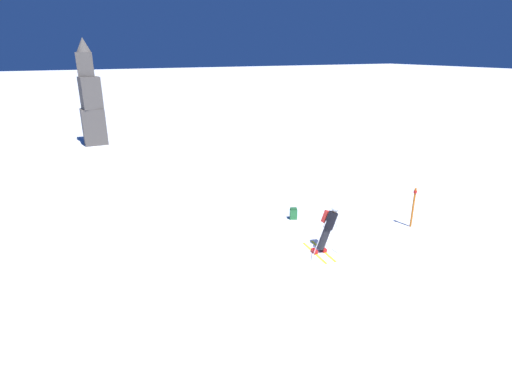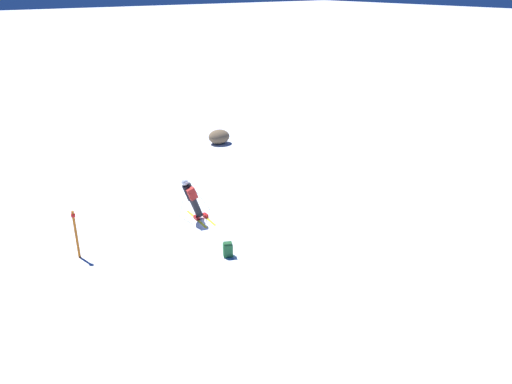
{
  "view_description": "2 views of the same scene",
  "coord_description": "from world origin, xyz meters",
  "px_view_note": "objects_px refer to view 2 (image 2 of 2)",
  "views": [
    {
      "loc": [
        -6.71,
        -10.31,
        6.8
      ],
      "look_at": [
        0.4,
        3.88,
        1.12
      ],
      "focal_mm": 28.0,
      "sensor_mm": 36.0,
      "label": 1
    },
    {
      "loc": [
        9.35,
        14.68,
        8.25
      ],
      "look_at": [
        -0.28,
        1.8,
        1.37
      ],
      "focal_mm": 35.0,
      "sensor_mm": 36.0,
      "label": 2
    }
  ],
  "objects_px": {
    "skier": "(192,197)",
    "spare_backpack": "(228,250)",
    "trail_marker": "(76,232)",
    "exposed_boulder_0": "(219,137)"
  },
  "relations": [
    {
      "from": "skier",
      "to": "trail_marker",
      "type": "distance_m",
      "value": 4.28
    },
    {
      "from": "trail_marker",
      "to": "skier",
      "type": "bearing_deg",
      "value": -178.21
    },
    {
      "from": "exposed_boulder_0",
      "to": "trail_marker",
      "type": "xyz_separation_m",
      "value": [
        10.17,
        7.48,
        0.53
      ]
    },
    {
      "from": "exposed_boulder_0",
      "to": "trail_marker",
      "type": "height_order",
      "value": "trail_marker"
    },
    {
      "from": "spare_backpack",
      "to": "trail_marker",
      "type": "xyz_separation_m",
      "value": [
        3.87,
        -2.8,
        0.67
      ]
    },
    {
      "from": "skier",
      "to": "spare_backpack",
      "type": "xyz_separation_m",
      "value": [
        0.41,
        2.93,
        -0.71
      ]
    },
    {
      "from": "spare_backpack",
      "to": "trail_marker",
      "type": "relative_size",
      "value": 0.3
    },
    {
      "from": "skier",
      "to": "exposed_boulder_0",
      "type": "distance_m",
      "value": 9.44
    },
    {
      "from": "skier",
      "to": "spare_backpack",
      "type": "height_order",
      "value": "skier"
    },
    {
      "from": "spare_backpack",
      "to": "exposed_boulder_0",
      "type": "relative_size",
      "value": 0.42
    }
  ]
}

